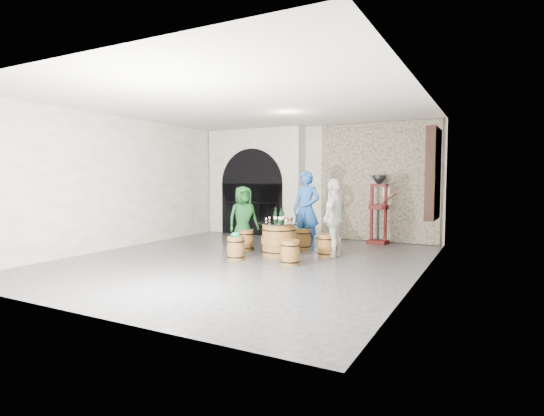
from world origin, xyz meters
The scene contains 31 objects.
ground centered at (0.00, 0.00, 0.00)m, with size 8.00×8.00×0.00m, color #2A2A2C.
wall_back centered at (0.00, 4.00, 1.60)m, with size 8.00×8.00×0.00m, color white.
wall_front centered at (0.00, -4.00, 1.60)m, with size 8.00×8.00×0.00m, color white.
wall_left centered at (-3.50, 0.00, 1.60)m, with size 8.00×8.00×0.00m, color white.
wall_right centered at (3.50, 0.00, 1.60)m, with size 8.00×8.00×0.00m, color white.
ceiling centered at (0.00, 0.00, 3.20)m, with size 8.00×8.00×0.00m, color beige.
stone_facing_panel centered at (1.80, 3.94, 1.60)m, with size 3.20×0.12×3.18m, color gray.
arched_opening centered at (-1.90, 3.74, 1.58)m, with size 3.10×0.60×3.19m.
shuttered_window centered at (3.38, 2.40, 1.80)m, with size 0.23×1.10×2.00m.
barrel_table centered at (0.42, 0.78, 0.37)m, with size 0.95×0.95×0.74m.
barrel_stool_left centered at (-0.59, 1.03, 0.24)m, with size 0.39×0.39×0.49m.
barrel_stool_far centered at (0.55, 1.82, 0.24)m, with size 0.39×0.39×0.49m.
barrel_stool_right centered at (1.39, 1.16, 0.24)m, with size 0.39×0.39×0.49m.
barrel_stool_near_right centered at (1.08, -0.02, 0.24)m, with size 0.39×0.39×0.49m.
barrel_stool_near_left centered at (-0.16, -0.08, 0.24)m, with size 0.39×0.39×0.49m.
green_cap centered at (-0.15, -0.08, 0.53)m, with size 0.23×0.19×0.10m.
person_green centered at (-0.67, 1.05, 0.76)m, with size 0.74×0.48×1.52m, color #124019.
person_blue centered at (0.57, 1.94, 0.95)m, with size 0.69×0.45×1.89m, color #1C4B9A.
person_white centered at (1.55, 1.22, 0.85)m, with size 1.00×0.42×1.70m, color silver.
wine_bottle_left centered at (0.34, 0.77, 0.87)m, with size 0.08×0.08×0.32m.
wine_bottle_center centered at (0.50, 0.72, 0.87)m, with size 0.08×0.08×0.32m.
wine_bottle_right centered at (0.43, 0.93, 0.87)m, with size 0.08×0.08×0.32m.
tasting_glass_a centered at (0.16, 0.67, 0.79)m, with size 0.05×0.05×0.10m, color #BF7925, non-canonical shape.
tasting_glass_b centered at (0.77, 0.81, 0.79)m, with size 0.05×0.05×0.10m, color #BF7925, non-canonical shape.
tasting_glass_c centered at (0.29, 1.03, 0.79)m, with size 0.05×0.05×0.10m, color #BF7925, non-canonical shape.
tasting_glass_d centered at (0.56, 1.04, 0.79)m, with size 0.05×0.05×0.10m, color #BF7925, non-canonical shape.
tasting_glass_e centered at (0.68, 0.61, 0.79)m, with size 0.05×0.05×0.10m, color #BF7925, non-canonical shape.
tasting_glass_f centered at (0.10, 0.93, 0.79)m, with size 0.05×0.05×0.10m, color #BF7925, non-canonical shape.
side_barrel centered at (-0.59, 3.20, 0.29)m, with size 0.45×0.45×0.59m.
corking_press centered at (1.93, 3.53, 1.04)m, with size 0.75×0.45×1.79m.
control_box centered at (2.05, 3.86, 1.35)m, with size 0.18×0.10×0.22m, color silver.
Camera 1 is at (4.63, -7.48, 1.70)m, focal length 28.00 mm.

